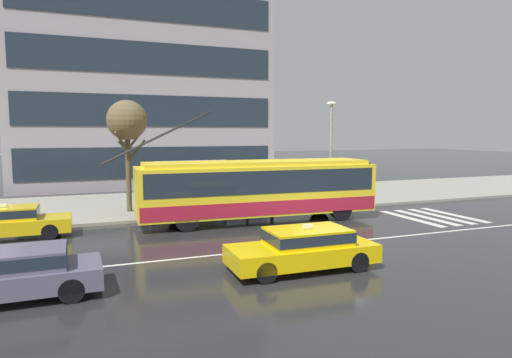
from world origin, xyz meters
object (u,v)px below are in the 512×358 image
Objects in this scene: private_car_oncoming at (10,272)px; pedestrian_approaching_curb at (246,180)px; pedestrian_waiting_by_pole at (273,178)px; bus_shelter at (193,174)px; pedestrian_at_shelter at (224,192)px; taxi_oncoming_near at (304,247)px; trolleybus at (258,188)px; street_lamp at (331,143)px; street_tree_bare at (127,122)px; taxi_queued_behind_bus at (7,221)px; pedestrian_walking_past at (150,180)px.

pedestrian_approaching_curb is (9.67, 9.51, 1.00)m from private_car_oncoming.
bus_shelter is at bearing 164.70° from pedestrian_waiting_by_pole.
pedestrian_at_shelter is at bearing -30.05° from bus_shelter.
pedestrian_at_shelter reaches higher than taxi_oncoming_near.
trolleybus reaches higher than pedestrian_at_shelter.
pedestrian_waiting_by_pole is at bearing -15.30° from bus_shelter.
pedestrian_waiting_by_pole reaches higher than pedestrian_at_shelter.
street_lamp reaches higher than private_car_oncoming.
pedestrian_waiting_by_pole is 0.35× the size of street_tree_bare.
taxi_queued_behind_bus is at bearing -172.98° from street_lamp.
taxi_queued_behind_bus is 12.46m from pedestrian_waiting_by_pole.
bus_shelter is 2.24m from pedestrian_walking_past.
private_car_oncoming is (-9.43, -7.10, -0.88)m from trolleybus.
pedestrian_waiting_by_pole is (11.14, 9.38, 1.08)m from private_car_oncoming.
pedestrian_approaching_curb is 1.48m from pedestrian_waiting_by_pole.
trolleybus reaches higher than pedestrian_waiting_by_pole.
street_lamp is at bearing -2.09° from pedestrian_approaching_curb.
taxi_queued_behind_bus is 1.02× the size of private_car_oncoming.
street_tree_bare reaches higher than pedestrian_at_shelter.
bus_shelter reaches higher than taxi_queued_behind_bus.
street_tree_bare is at bearing 169.66° from street_lamp.
trolleybus is at bearing -1.55° from taxi_queued_behind_bus.
street_tree_bare is at bearing 142.83° from trolleybus.
bus_shelter is at bearing 171.20° from street_lamp.
trolleybus is 7.70m from taxi_oncoming_near.
private_car_oncoming is 2.76× the size of pedestrian_at_shelter.
bus_shelter reaches higher than pedestrian_waiting_by_pole.
bus_shelter is at bearing 159.02° from pedestrian_approaching_curb.
taxi_oncoming_near is (-1.45, -7.51, -0.88)m from trolleybus.
street_lamp is (4.95, -0.18, 1.90)m from pedestrian_approaching_curb.
bus_shelter reaches higher than taxi_oncoming_near.
bus_shelter is at bearing 149.95° from pedestrian_at_shelter.
taxi_queued_behind_bus reaches higher than private_car_oncoming.
pedestrian_at_shelter is at bearing -19.25° from street_tree_bare.
street_tree_bare is (-5.75, 1.77, 3.01)m from pedestrian_approaching_curb.
taxi_oncoming_near is 2.81× the size of pedestrian_at_shelter.
pedestrian_waiting_by_pole is 3.93m from street_lamp.
bus_shelter is 1.88m from pedestrian_at_shelter.
trolleybus is at bearing -126.91° from pedestrian_waiting_by_pole.
pedestrian_at_shelter is (8.51, 9.67, 0.40)m from private_car_oncoming.
street_lamp is (6.65, 9.73, 2.90)m from taxi_oncoming_near.
taxi_oncoming_near is 11.01m from bus_shelter.
taxi_oncoming_near is 12.14m from street_lamp.
pedestrian_walking_past is (-3.64, 0.81, 0.72)m from pedestrian_at_shelter.
taxi_queued_behind_bus is 6.83m from pedestrian_walking_past.
taxi_oncoming_near is at bearing -100.95° from trolleybus.
private_car_oncoming is 2.35× the size of pedestrian_approaching_curb.
pedestrian_at_shelter is at bearing 48.65° from private_car_oncoming.
street_tree_bare is at bearing 165.30° from pedestrian_waiting_by_pole.
pedestrian_walking_past is (-2.23, 0.00, -0.23)m from bus_shelter.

